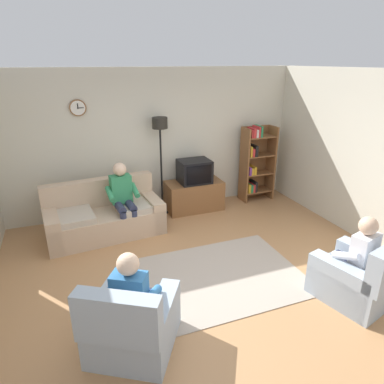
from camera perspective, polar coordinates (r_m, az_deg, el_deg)
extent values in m
plane|color=#B27F51|center=(4.89, 2.85, -13.95)|extent=(12.00, 12.00, 0.00)
cube|color=beige|center=(6.69, -6.19, 8.36)|extent=(6.20, 0.12, 2.70)
cylinder|color=brown|center=(6.29, -18.43, 13.12)|extent=(0.28, 0.03, 0.28)
cylinder|color=white|center=(6.27, -18.42, 13.10)|extent=(0.24, 0.01, 0.24)
cube|color=black|center=(6.26, -18.45, 13.37)|extent=(0.02, 0.01, 0.09)
cube|color=black|center=(6.27, -18.05, 13.14)|extent=(0.11, 0.01, 0.01)
cube|color=beige|center=(5.98, 29.16, 4.29)|extent=(0.12, 5.80, 2.70)
cube|color=tan|center=(6.03, -14.14, -5.12)|extent=(1.97, 1.01, 0.42)
cube|color=tan|center=(6.18, -15.24, -0.02)|extent=(1.91, 0.37, 0.48)
cube|color=tan|center=(6.20, -6.62, -3.15)|extent=(0.29, 0.86, 0.56)
cube|color=tan|center=(5.92, -22.16, -5.86)|extent=(0.29, 0.86, 0.56)
cube|color=#BCAD99|center=(5.98, -9.59, -2.23)|extent=(0.66, 0.73, 0.10)
cube|color=#BCAD99|center=(5.82, -19.05, -3.85)|extent=(0.66, 0.73, 0.10)
cube|color=brown|center=(6.82, 0.33, -0.59)|extent=(1.10, 0.56, 0.58)
cube|color=black|center=(7.03, -0.44, 0.36)|extent=(1.10, 0.04, 0.03)
cube|color=black|center=(6.63, 0.40, 3.47)|extent=(0.60, 0.48, 0.44)
cube|color=black|center=(6.41, 1.20, 2.85)|extent=(0.50, 0.01, 0.36)
cube|color=brown|center=(7.16, 8.64, 4.34)|extent=(0.04, 0.36, 1.55)
cube|color=brown|center=(7.49, 12.94, 4.78)|extent=(0.04, 0.36, 1.55)
cube|color=brown|center=(7.46, 10.16, 4.93)|extent=(0.64, 0.02, 1.55)
cube|color=brown|center=(7.50, 10.54, 0.31)|extent=(0.60, 0.34, 0.02)
cube|color=gold|center=(7.33, 9.05, 0.78)|extent=(0.06, 0.28, 0.18)
cube|color=#267F4C|center=(7.36, 9.45, 0.78)|extent=(0.05, 0.28, 0.17)
cube|color=red|center=(7.39, 9.79, 0.83)|extent=(0.05, 0.28, 0.17)
cube|color=black|center=(7.41, 10.15, 1.06)|extent=(0.05, 0.28, 0.22)
cube|color=brown|center=(7.38, 10.74, 3.13)|extent=(0.60, 0.34, 0.02)
cube|color=#72338C|center=(7.21, 9.19, 3.59)|extent=(0.05, 0.28, 0.16)
cube|color=gold|center=(7.24, 9.58, 3.58)|extent=(0.05, 0.28, 0.15)
cube|color=gold|center=(7.27, 9.98, 3.70)|extent=(0.05, 0.28, 0.17)
cube|color=brown|center=(7.27, 10.94, 6.04)|extent=(0.60, 0.34, 0.02)
cube|color=gold|center=(7.10, 9.35, 6.77)|extent=(0.04, 0.28, 0.21)
cube|color=red|center=(7.13, 9.70, 6.61)|extent=(0.05, 0.28, 0.17)
cube|color=black|center=(7.16, 10.18, 6.85)|extent=(0.06, 0.28, 0.22)
cube|color=brown|center=(7.18, 11.15, 9.02)|extent=(0.60, 0.34, 0.02)
cube|color=red|center=(7.02, 9.50, 9.60)|extent=(0.03, 0.28, 0.15)
cube|color=red|center=(7.04, 9.89, 9.73)|extent=(0.06, 0.28, 0.18)
cube|color=silver|center=(7.08, 10.31, 9.64)|extent=(0.04, 0.28, 0.16)
cube|color=red|center=(7.09, 10.65, 9.88)|extent=(0.04, 0.28, 0.21)
cube|color=#267F4C|center=(7.12, 11.00, 9.92)|extent=(0.04, 0.28, 0.22)
cylinder|color=black|center=(6.83, -4.88, -3.14)|extent=(0.28, 0.28, 0.03)
cylinder|color=black|center=(6.53, -5.11, 3.55)|extent=(0.04, 0.04, 1.70)
cylinder|color=black|center=(6.32, -5.37, 11.36)|extent=(0.28, 0.28, 0.20)
cube|color=#9EADBC|center=(3.88, -9.54, -21.51)|extent=(1.12, 1.13, 0.40)
cube|color=#9EADBC|center=(3.32, -12.25, -19.91)|extent=(0.78, 0.57, 0.50)
cube|color=#9EADBC|center=(3.93, -13.89, -19.62)|extent=(0.59, 0.79, 0.56)
cube|color=#9EADBC|center=(3.76, -4.88, -21.17)|extent=(0.59, 0.79, 0.56)
cube|color=#9EADBC|center=(4.88, 25.22, -13.46)|extent=(0.99, 1.02, 0.40)
cube|color=#9EADBC|center=(4.62, 23.24, -14.03)|extent=(0.40, 0.82, 0.56)
cube|color=#9EADBC|center=(5.08, 26.88, -11.27)|extent=(0.40, 0.82, 0.56)
cube|color=#AD9E8E|center=(4.92, 4.83, -13.70)|extent=(2.20, 1.70, 0.01)
cube|color=#338C59|center=(5.89, -11.71, 0.49)|extent=(0.36, 0.23, 0.48)
sphere|color=beige|center=(5.77, -11.94, 3.72)|extent=(0.22, 0.22, 0.22)
cylinder|color=#2D334C|center=(5.83, -10.20, -2.17)|extent=(0.16, 0.39, 0.13)
cylinder|color=#2D334C|center=(5.79, -11.91, -2.47)|extent=(0.16, 0.39, 0.13)
cylinder|color=#2D334C|center=(5.78, -9.49, -5.40)|extent=(0.12, 0.12, 0.52)
cylinder|color=#2D334C|center=(5.74, -11.21, -5.72)|extent=(0.12, 0.12, 0.52)
cylinder|color=#338C59|center=(5.86, -9.47, 0.32)|extent=(0.12, 0.34, 0.20)
cylinder|color=#338C59|center=(5.76, -13.45, -0.33)|extent=(0.12, 0.34, 0.20)
cube|color=#3372B2|center=(3.55, -10.27, -16.54)|extent=(0.39, 0.35, 0.48)
sphere|color=beige|center=(3.35, -10.61, -11.69)|extent=(0.22, 0.22, 0.22)
cylinder|color=#2D334C|center=(3.86, -10.35, -17.51)|extent=(0.31, 0.39, 0.13)
cylinder|color=#2D334C|center=(3.81, -7.68, -17.93)|extent=(0.31, 0.39, 0.13)
cylinder|color=#2D334C|center=(4.13, -9.20, -18.31)|extent=(0.15, 0.15, 0.40)
cylinder|color=#2D334C|center=(4.09, -6.68, -18.71)|extent=(0.15, 0.15, 0.40)
cylinder|color=#3372B2|center=(3.70, -12.88, -15.35)|extent=(0.25, 0.33, 0.20)
cylinder|color=#3372B2|center=(3.58, -6.39, -16.35)|extent=(0.25, 0.33, 0.20)
cube|color=silver|center=(4.64, 26.63, -8.96)|extent=(0.38, 0.28, 0.48)
sphere|color=#D8AD8C|center=(4.49, 27.24, -5.02)|extent=(0.22, 0.22, 0.22)
cylinder|color=#2D334C|center=(4.75, 23.61, -11.04)|extent=(0.22, 0.40, 0.13)
cylinder|color=#2D334C|center=(4.89, 24.73, -10.27)|extent=(0.22, 0.40, 0.13)
cylinder|color=#2D334C|center=(4.94, 21.34, -12.39)|extent=(0.13, 0.13, 0.40)
cylinder|color=#2D334C|center=(5.08, 22.49, -11.61)|extent=(0.13, 0.13, 0.40)
cylinder|color=silver|center=(4.52, 24.19, -9.64)|extent=(0.17, 0.34, 0.20)
cylinder|color=silver|center=(4.85, 26.76, -7.91)|extent=(0.17, 0.34, 0.20)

